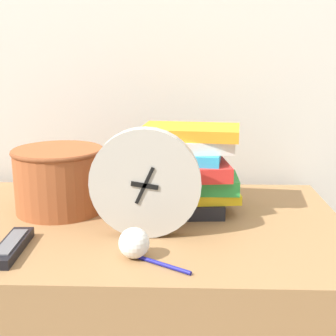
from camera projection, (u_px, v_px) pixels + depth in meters
name	position (u px, v px, depth m)	size (l,w,h in m)	color
wall_back	(136.00, 15.00, 1.37)	(6.00, 0.04, 2.40)	beige
desk_clock	(145.00, 183.00, 0.99)	(0.24, 0.04, 0.24)	#B7B2A8
book_stack	(187.00, 169.00, 1.16)	(0.27, 0.22, 0.21)	#232328
basket	(59.00, 178.00, 1.17)	(0.23, 0.23, 0.16)	#994C28
tv_remote	(12.00, 247.00, 0.94)	(0.05, 0.17, 0.02)	black
crumpled_paper_ball	(134.00, 243.00, 0.91)	(0.06, 0.06, 0.06)	white
pen	(159.00, 263.00, 0.88)	(0.12, 0.09, 0.01)	navy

